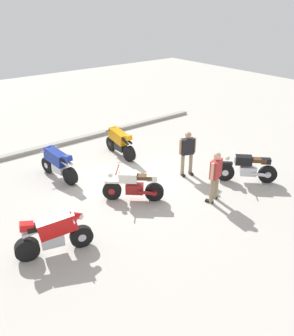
% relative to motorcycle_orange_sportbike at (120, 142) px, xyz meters
% --- Properties ---
extents(ground_plane, '(40.00, 40.00, 0.00)m').
position_rel_motorcycle_orange_sportbike_xyz_m(ground_plane, '(-0.89, -2.07, -0.59)').
color(ground_plane, '#B7B2A8').
extents(curb_edge, '(14.00, 0.30, 0.15)m').
position_rel_motorcycle_orange_sportbike_xyz_m(curb_edge, '(-0.89, 2.53, -0.52)').
color(curb_edge, '#9C978F').
rests_on(curb_edge, ground).
extents(motorcycle_orange_sportbike, '(0.70, 1.96, 1.14)m').
position_rel_motorcycle_orange_sportbike_xyz_m(motorcycle_orange_sportbike, '(0.00, 0.00, 0.00)').
color(motorcycle_orange_sportbike, black).
rests_on(motorcycle_orange_sportbike, ground).
extents(motorcycle_blue_sportbike, '(0.70, 1.96, 1.14)m').
position_rel_motorcycle_orange_sportbike_xyz_m(motorcycle_blue_sportbike, '(-2.87, -0.33, 0.00)').
color(motorcycle_blue_sportbike, black).
rests_on(motorcycle_blue_sportbike, ground).
extents(motorcycle_black_cruiser, '(1.57, 1.55, 1.09)m').
position_rel_motorcycle_orange_sportbike_xyz_m(motorcycle_black_cruiser, '(2.15, -4.68, -0.07)').
color(motorcycle_black_cruiser, black).
rests_on(motorcycle_black_cruiser, ground).
extents(motorcycle_cream_vintage, '(1.56, 1.42, 1.07)m').
position_rel_motorcycle_orange_sportbike_xyz_m(motorcycle_cream_vintage, '(-1.69, -3.23, -0.11)').
color(motorcycle_cream_vintage, black).
rests_on(motorcycle_cream_vintage, ground).
extents(motorcycle_red_sportbike, '(1.93, 0.84, 1.14)m').
position_rel_motorcycle_orange_sportbike_xyz_m(motorcycle_red_sportbike, '(-4.78, -4.11, 0.00)').
color(motorcycle_red_sportbike, black).
rests_on(motorcycle_red_sportbike, ground).
extents(person_in_black_shirt, '(0.64, 0.42, 1.65)m').
position_rel_motorcycle_orange_sportbike_xyz_m(person_in_black_shirt, '(0.88, -2.98, 0.35)').
color(person_in_black_shirt, gray).
rests_on(person_in_black_shirt, ground).
extents(person_in_red_shirt, '(0.64, 0.43, 1.68)m').
position_rel_motorcycle_orange_sportbike_xyz_m(person_in_red_shirt, '(0.26, -4.86, 0.36)').
color(person_in_red_shirt, gray).
rests_on(person_in_red_shirt, ground).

